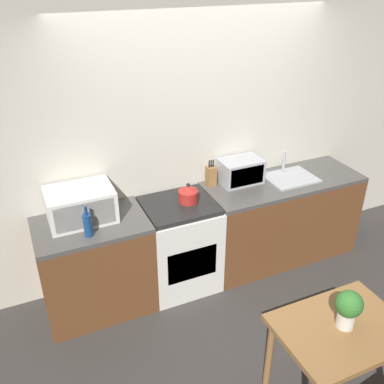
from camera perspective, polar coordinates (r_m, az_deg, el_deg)
ground_plane at (r=3.94m, az=8.37°, el=-17.95°), size 16.00×16.00×0.00m
wall_back at (r=4.08m, az=0.70°, el=6.49°), size 10.00×0.06×2.60m
counter_left_run at (r=3.93m, az=-12.71°, el=-9.61°), size 0.94×0.62×0.90m
counter_right_run at (r=4.58m, az=11.61°, el=-3.47°), size 1.62×0.62×0.90m
stove_range at (r=4.10m, az=-1.70°, el=-7.04°), size 0.66×0.62×0.90m
kettle at (r=3.85m, az=-0.51°, el=-0.24°), size 0.18×0.18×0.19m
microwave at (r=3.68m, az=-14.62°, el=-1.66°), size 0.55×0.39×0.28m
bottle at (r=3.47m, az=-13.75°, el=-4.24°), size 0.07×0.07×0.27m
knife_block at (r=4.12m, az=2.54°, el=2.17°), size 0.09×0.09×0.27m
toaster_oven at (r=4.20m, az=6.48°, el=2.80°), size 0.41×0.27×0.24m
sink_basin at (r=4.40m, az=12.95°, el=1.93°), size 0.49×0.39×0.24m
dining_table at (r=3.11m, az=19.07°, el=-18.18°), size 0.84×0.61×0.77m
potted_plant at (r=2.94m, az=20.13°, el=-14.23°), size 0.17×0.17×0.27m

